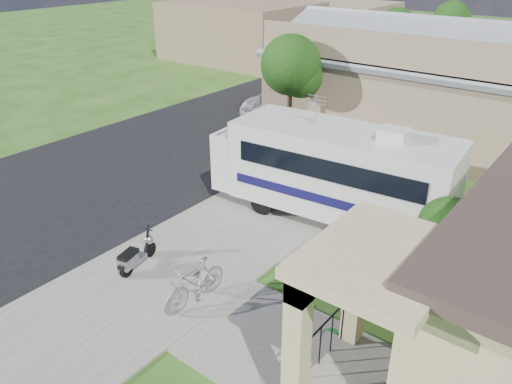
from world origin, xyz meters
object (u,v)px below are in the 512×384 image
Objects in this scene: motorhome at (333,169)px; scooter at (135,256)px; van at (359,69)px; bicycle at (195,285)px; garden_hose at (331,338)px; shrub at (447,258)px; pickup_truck at (293,100)px.

motorhome is 6.24m from scooter.
van is (-7.14, 15.60, -0.68)m from motorhome.
bicycle reaches higher than garden_hose.
shrub reaches higher than van.
van is at bearing 111.65° from bicycle.
van is (-0.46, 7.81, 0.12)m from pickup_truck.
pickup_truck is (-6.37, 13.43, 0.27)m from bicycle.
scooter is at bearing -171.27° from garden_hose.
motorhome is 20.15× the size of garden_hose.
garden_hose is at bearing -68.36° from van.
van reaches higher than pickup_truck.
garden_hose is at bearing 19.31° from bicycle.
scooter is at bearing -177.48° from bicycle.
pickup_truck reaches higher than scooter.
shrub is 7.95× the size of garden_hose.
van is 22.69m from garden_hose.
shrub is at bearing -62.19° from van.
motorhome is at bearing 120.62° from garden_hose.
shrub is 1.64× the size of bicycle.
pickup_truck is at bearing 119.20° from bicycle.
pickup_truck is (-4.18, 13.38, 0.38)m from scooter.
motorhome is 5.75m from bicycle.
motorhome is at bearing 52.08° from scooter.
motorhome is at bearing 90.67° from bicycle.
scooter is at bearing 102.36° from pickup_truck.
shrub is 15.07m from pickup_truck.
van is at bearing 88.54° from scooter.
pickup_truck is 0.91× the size of van.
van is (-4.63, 21.19, 0.50)m from scooter.
motorhome is 4.97m from shrub.
garden_hose is (-1.46, -2.26, -1.43)m from shrub.
scooter is 3.89× the size of garden_hose.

